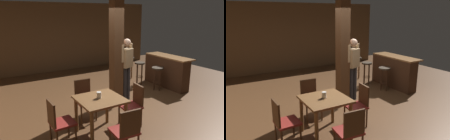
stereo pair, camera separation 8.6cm
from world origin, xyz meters
TOP-DOWN VIEW (x-y plane):
  - ground_plane at (0.00, 0.00)m, footprint 10.80×10.80m
  - wall_back at (0.00, 4.50)m, footprint 8.00×0.10m
  - pillar at (-0.08, 0.39)m, footprint 0.28×0.28m
  - dining_table at (-1.26, -0.90)m, footprint 0.86×0.86m
  - chair_west at (-2.10, -0.87)m, footprint 0.43×0.43m
  - chair_east at (-0.47, -0.92)m, footprint 0.46×0.46m
  - chair_north at (-1.23, -0.08)m, footprint 0.45×0.45m
  - chair_south at (-1.24, -1.76)m, footprint 0.45×0.45m
  - napkin_cup at (-1.28, -0.88)m, footprint 0.09×0.09m
  - standing_person at (0.22, 0.32)m, footprint 0.47×0.30m
  - bar_counter at (2.05, 0.65)m, footprint 0.56×1.69m
  - bar_stool_near at (1.54, 0.51)m, footprint 0.37×0.37m
  - bar_stool_mid at (1.41, 1.24)m, footprint 0.34×0.34m
  - bar_stool_far at (1.54, 2.00)m, footprint 0.33×0.33m

SIDE VIEW (x-z plane):
  - ground_plane at x=0.00m, z-range 0.00..0.00m
  - chair_west at x=-2.10m, z-range 0.06..0.95m
  - chair_east at x=-0.47m, z-range 0.06..0.95m
  - chair_north at x=-1.23m, z-range 0.06..0.95m
  - chair_south at x=-1.24m, z-range 0.06..0.95m
  - bar_counter at x=2.05m, z-range 0.01..1.02m
  - bar_stool_near at x=1.54m, z-range 0.19..0.92m
  - bar_stool_mid at x=1.41m, z-range 0.19..0.96m
  - bar_stool_far at x=1.54m, z-range 0.19..0.99m
  - dining_table at x=-1.26m, z-range 0.24..1.02m
  - napkin_cup at x=-1.28m, z-range 0.77..0.90m
  - standing_person at x=0.22m, z-range 0.14..1.86m
  - wall_back at x=0.00m, z-range 0.00..2.80m
  - pillar at x=-0.08m, z-range 0.00..2.80m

